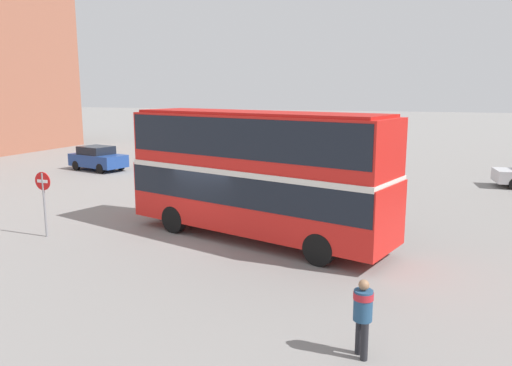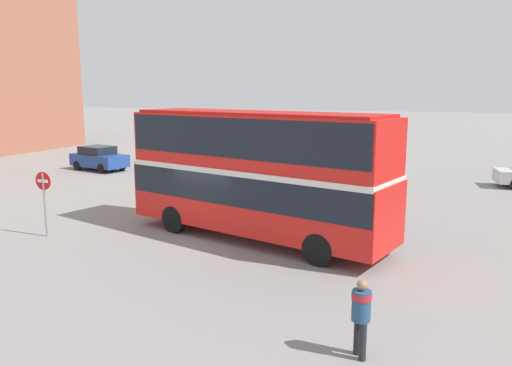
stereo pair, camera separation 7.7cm
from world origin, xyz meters
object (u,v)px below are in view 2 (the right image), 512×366
(pedestrian_foreground, at_px, (361,310))
(parked_car_kerb_near, at_px, (99,158))
(no_entry_sign, at_px, (44,193))
(double_decker_bus, at_px, (256,167))

(pedestrian_foreground, relative_size, parked_car_kerb_near, 0.38)
(pedestrian_foreground, xyz_separation_m, no_entry_sign, (-12.29, 4.59, 0.65))
(pedestrian_foreground, height_order, no_entry_sign, no_entry_sign)
(double_decker_bus, bearing_deg, no_entry_sign, -146.33)
(double_decker_bus, xyz_separation_m, parked_car_kerb_near, (-15.66, 11.35, -1.83))
(parked_car_kerb_near, relative_size, no_entry_sign, 1.78)
(double_decker_bus, height_order, pedestrian_foreground, double_decker_bus)
(parked_car_kerb_near, bearing_deg, double_decker_bus, -22.44)
(double_decker_bus, distance_m, pedestrian_foreground, 8.68)
(pedestrian_foreground, bearing_deg, parked_car_kerb_near, -75.88)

